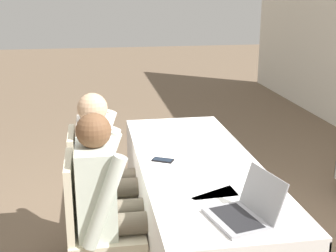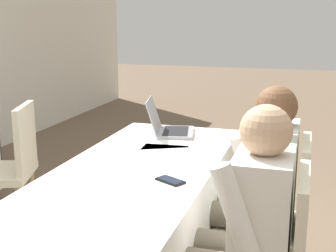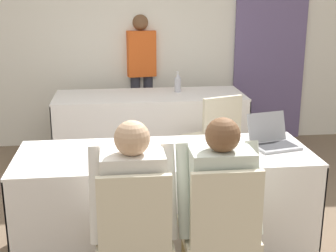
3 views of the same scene
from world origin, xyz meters
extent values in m
cube|color=white|center=(0.00, 0.00, 0.75)|extent=(2.08, 0.76, 0.02)
cube|color=white|center=(0.00, -0.38, 0.43)|extent=(2.08, 0.01, 0.62)
cube|color=white|center=(0.00, 0.38, 0.43)|extent=(2.08, 0.01, 0.62)
cube|color=white|center=(-1.04, 0.00, 0.43)|extent=(0.01, 0.76, 0.62)
cube|color=#99999E|center=(0.82, 0.00, 0.77)|extent=(0.35, 0.29, 0.02)
cube|color=black|center=(0.82, 0.00, 0.78)|extent=(0.30, 0.21, 0.00)
cube|color=#99999E|center=(0.78, 0.14, 0.88)|extent=(0.32, 0.14, 0.21)
cube|color=black|center=(0.78, 0.14, 0.88)|extent=(0.29, 0.12, 0.18)
cube|color=black|center=(-0.05, -0.22, 0.76)|extent=(0.13, 0.15, 0.01)
cube|color=#192333|center=(-0.05, -0.22, 0.77)|extent=(0.11, 0.14, 0.00)
cube|color=white|center=(0.45, -0.05, 0.76)|extent=(0.23, 0.31, 0.00)
cube|color=white|center=(-0.34, 0.12, 0.76)|extent=(0.25, 0.32, 0.00)
cube|color=white|center=(0.56, 0.01, 0.76)|extent=(0.32, 0.36, 0.00)
cylinder|color=tan|center=(-0.08, -0.44, 0.21)|extent=(0.04, 0.04, 0.42)
cylinder|color=tan|center=(-0.43, -0.44, 0.21)|extent=(0.04, 0.04, 0.42)
cylinder|color=tan|center=(-0.08, -0.79, 0.21)|extent=(0.04, 0.04, 0.42)
cylinder|color=tan|center=(-0.43, -0.79, 0.21)|extent=(0.04, 0.04, 0.42)
cube|color=beige|center=(-0.25, -0.61, 0.44)|extent=(0.44, 0.44, 0.05)
cube|color=beige|center=(-0.25, -0.81, 0.69)|extent=(0.40, 0.04, 0.45)
cylinder|color=tan|center=(0.08, -0.44, 0.21)|extent=(0.04, 0.04, 0.42)
cube|color=beige|center=(0.25, -0.61, 0.44)|extent=(0.44, 0.44, 0.05)
cube|color=beige|center=(0.25, -0.81, 0.69)|extent=(0.40, 0.04, 0.45)
cylinder|color=#665B4C|center=(-0.16, -0.48, 0.53)|extent=(0.13, 0.42, 0.13)
cylinder|color=#665B4C|center=(-0.34, -0.48, 0.53)|extent=(0.13, 0.42, 0.13)
cylinder|color=#665B4C|center=(-0.16, -0.30, 0.23)|extent=(0.10, 0.10, 0.47)
cylinder|color=#665B4C|center=(-0.34, -0.30, 0.23)|extent=(0.10, 0.10, 0.47)
cube|color=silver|center=(-0.25, -0.66, 0.73)|extent=(0.36, 0.22, 0.52)
cylinder|color=silver|center=(-0.04, -0.62, 0.74)|extent=(0.08, 0.26, 0.54)
cylinder|color=silver|center=(-0.46, -0.62, 0.74)|extent=(0.08, 0.26, 0.54)
sphere|color=tan|center=(-0.25, -0.66, 1.08)|extent=(0.20, 0.20, 0.20)
cylinder|color=#665B4C|center=(0.34, -0.48, 0.53)|extent=(0.13, 0.42, 0.13)
cylinder|color=#665B4C|center=(0.16, -0.48, 0.53)|extent=(0.13, 0.42, 0.13)
cylinder|color=#665B4C|center=(0.16, -0.30, 0.23)|extent=(0.10, 0.10, 0.47)
cube|color=silver|center=(0.25, -0.66, 0.73)|extent=(0.36, 0.22, 0.52)
cylinder|color=silver|center=(0.46, -0.62, 0.74)|extent=(0.08, 0.26, 0.54)
cylinder|color=silver|center=(0.04, -0.62, 0.74)|extent=(0.08, 0.26, 0.54)
sphere|color=brown|center=(0.25, -0.66, 1.08)|extent=(0.20, 0.20, 0.20)
camera|label=1|loc=(2.77, -0.66, 1.85)|focal=50.00mm
camera|label=2|loc=(-1.99, -0.81, 1.50)|focal=50.00mm
camera|label=3|loc=(-0.35, -3.11, 1.85)|focal=50.00mm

